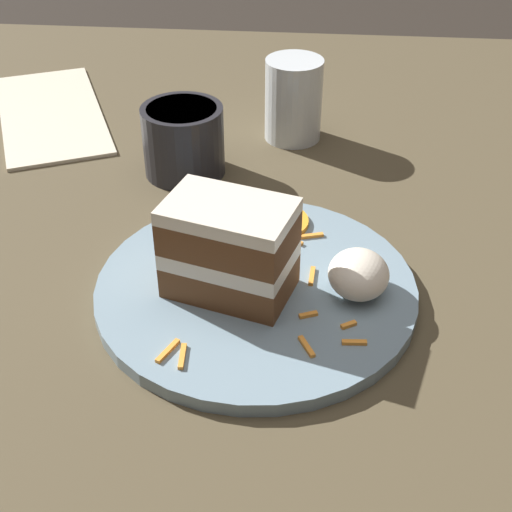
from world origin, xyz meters
The scene contains 10 objects.
ground_plane centered at (0.00, 0.00, 0.00)m, with size 6.00×6.00×0.00m, color black.
dining_table centered at (0.00, 0.00, 0.01)m, with size 1.25×1.16×0.03m, color #4C422D.
plate centered at (-0.04, -0.02, 0.04)m, with size 0.27×0.27×0.01m, color gray.
cake_slice centered at (-0.05, 0.00, 0.08)m, with size 0.09×0.11×0.08m.
cream_dollop centered at (-0.04, -0.11, 0.06)m, with size 0.06×0.05×0.04m, color silver.
orange_garnish centered at (0.05, -0.03, 0.04)m, with size 0.06×0.06×0.00m, color orange.
carrot_shreds_scatter centered at (-0.07, -0.04, 0.04)m, with size 0.18×0.16×0.00m.
drinking_glass centered at (0.26, -0.04, 0.07)m, with size 0.07×0.07×0.09m.
coffee_mug centered at (0.17, 0.08, 0.07)m, with size 0.09×0.09×0.08m.
menu_card centered at (0.29, 0.27, 0.03)m, with size 0.12×0.27×0.00m, color beige.
Camera 1 is at (-0.51, -0.06, 0.42)m, focal length 50.00 mm.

